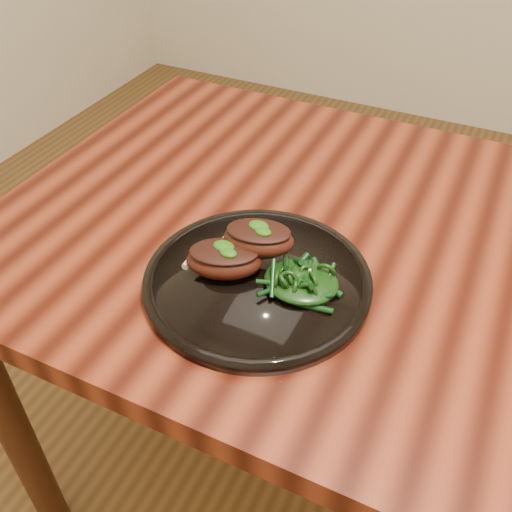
# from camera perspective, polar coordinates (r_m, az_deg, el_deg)

# --- Properties ---
(desk) EXTENTS (1.60, 0.80, 0.75)m
(desk) POSITION_cam_1_polar(r_m,az_deg,el_deg) (0.93, 22.91, -5.98)
(desk) COLOR #320D06
(desk) RESTS_ON ground
(plate) EXTENTS (0.31, 0.31, 0.02)m
(plate) POSITION_cam_1_polar(r_m,az_deg,el_deg) (0.79, 0.16, -2.45)
(plate) COLOR black
(plate) RESTS_ON desk
(lamb_chop_front) EXTENTS (0.12, 0.10, 0.05)m
(lamb_chop_front) POSITION_cam_1_polar(r_m,az_deg,el_deg) (0.77, -3.23, -0.28)
(lamb_chop_front) COLOR #3A130B
(lamb_chop_front) RESTS_ON plate
(lamb_chop_back) EXTENTS (0.11, 0.09, 0.04)m
(lamb_chop_back) POSITION_cam_1_polar(r_m,az_deg,el_deg) (0.78, 0.23, 1.84)
(lamb_chop_back) COLOR #3A130B
(lamb_chop_back) RESTS_ON plate
(herb_smear) EXTENTS (0.08, 0.05, 0.01)m
(herb_smear) POSITION_cam_1_polar(r_m,az_deg,el_deg) (0.84, -0.28, 1.67)
(herb_smear) COLOR #124307
(herb_smear) RESTS_ON plate
(greens_heap) EXTENTS (0.10, 0.10, 0.04)m
(greens_heap) POSITION_cam_1_polar(r_m,az_deg,el_deg) (0.76, 4.57, -2.18)
(greens_heap) COLOR black
(greens_heap) RESTS_ON plate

